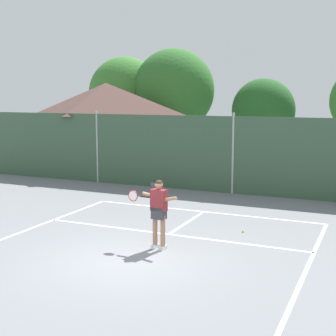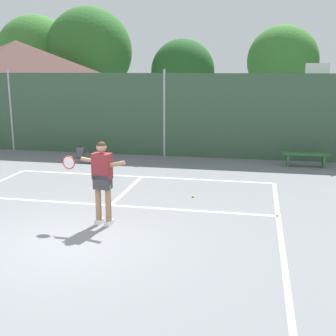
{
  "view_description": "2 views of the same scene",
  "coord_description": "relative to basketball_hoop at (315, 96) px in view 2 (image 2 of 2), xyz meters",
  "views": [
    {
      "loc": [
        5.5,
        -9.99,
        4.02
      ],
      "look_at": [
        -1.09,
        4.89,
        1.56
      ],
      "focal_mm": 51.56,
      "sensor_mm": 36.0,
      "label": 1
    },
    {
      "loc": [
        3.52,
        -7.52,
        3.37
      ],
      "look_at": [
        1.5,
        2.34,
        1.06
      ],
      "focal_mm": 46.79,
      "sensor_mm": 36.0,
      "label": 2
    }
  ],
  "objects": [
    {
      "name": "ground_plane",
      "position": [
        -5.7,
        -10.5,
        -2.31
      ],
      "size": [
        120.0,
        120.0,
        0.0
      ],
      "primitive_type": "plane",
      "color": "slate"
    },
    {
      "name": "court_markings",
      "position": [
        -5.7,
        -9.85,
        -2.31
      ],
      "size": [
        8.3,
        11.1,
        0.01
      ],
      "color": "white",
      "rests_on": "ground"
    },
    {
      "name": "chainlink_fence",
      "position": [
        -5.7,
        -1.5,
        -0.72
      ],
      "size": [
        26.09,
        0.09,
        3.33
      ],
      "color": "#38563D",
      "rests_on": "ground"
    },
    {
      "name": "basketball_hoop",
      "position": [
        0.0,
        0.0,
        0.0
      ],
      "size": [
        0.9,
        0.67,
        3.55
      ],
      "color": "yellow",
      "rests_on": "ground"
    },
    {
      "name": "clubhouse_building",
      "position": [
        -13.81,
        2.02,
        0.11
      ],
      "size": [
        6.58,
        5.51,
        4.68
      ],
      "color": "beige",
      "rests_on": "ground"
    },
    {
      "name": "treeline_backdrop",
      "position": [
        -6.19,
        7.17,
        1.76
      ],
      "size": [
        25.87,
        4.57,
        6.87
      ],
      "color": "brown",
      "rests_on": "ground"
    },
    {
      "name": "tennis_player",
      "position": [
        -5.41,
        -9.35,
        -1.2
      ],
      "size": [
        1.44,
        0.3,
        1.85
      ],
      "color": "silver",
      "rests_on": "ground"
    },
    {
      "name": "tennis_ball",
      "position": [
        -3.77,
        -6.93,
        -2.28
      ],
      "size": [
        0.07,
        0.07,
        0.07
      ],
      "primitive_type": "sphere",
      "color": "#CCE033",
      "rests_on": "ground"
    },
    {
      "name": "backpack_grey",
      "position": [
        -8.77,
        -2.56,
        -2.12
      ],
      "size": [
        0.29,
        0.25,
        0.46
      ],
      "color": "slate",
      "rests_on": "ground"
    },
    {
      "name": "courtside_bench",
      "position": [
        -0.47,
        -2.44,
        -1.95
      ],
      "size": [
        1.6,
        0.36,
        0.48
      ],
      "color": "#336B38",
      "rests_on": "ground"
    }
  ]
}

